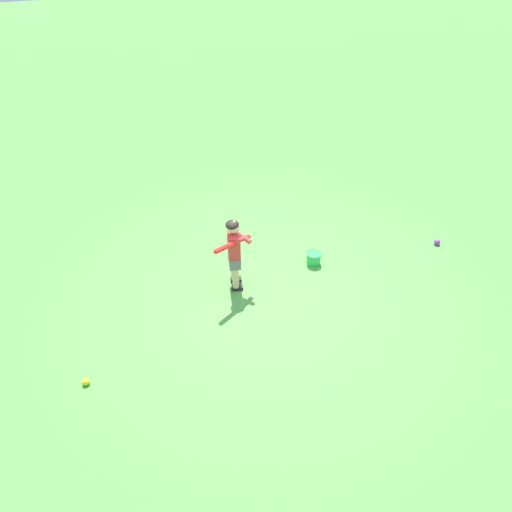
# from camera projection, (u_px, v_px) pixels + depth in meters

# --- Properties ---
(ground_plane) EXTENTS (40.00, 40.00, 0.00)m
(ground_plane) POSITION_uv_depth(u_px,v_px,m) (268.00, 297.00, 6.56)
(ground_plane) COLOR #519942
(child_batter) EXTENTS (0.47, 0.56, 1.08)m
(child_batter) POSITION_uv_depth(u_px,v_px,m) (234.00, 249.00, 6.32)
(child_batter) COLOR #232328
(child_batter) RESTS_ON ground
(play_ball_midfield) EXTENTS (0.09, 0.09, 0.09)m
(play_ball_midfield) POSITION_uv_depth(u_px,v_px,m) (437.00, 242.00, 7.43)
(play_ball_midfield) COLOR purple
(play_ball_midfield) RESTS_ON ground
(play_ball_far_left) EXTENTS (0.09, 0.09, 0.09)m
(play_ball_far_left) POSITION_uv_depth(u_px,v_px,m) (86.00, 382.00, 5.44)
(play_ball_far_left) COLOR yellow
(play_ball_far_left) RESTS_ON ground
(toy_bucket) EXTENTS (0.22, 0.22, 0.19)m
(toy_bucket) POSITION_uv_depth(u_px,v_px,m) (314.00, 258.00, 7.05)
(toy_bucket) COLOR green
(toy_bucket) RESTS_ON ground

